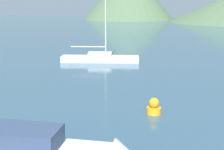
# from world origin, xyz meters

# --- Properties ---
(sailboat_inner) EXTENTS (7.59, 2.75, 7.12)m
(sailboat_inner) POSITION_xyz_m (-3.90, 24.20, 0.39)
(sailboat_inner) COLOR silver
(sailboat_inner) RESTS_ON ground_plane
(buoy_marker) EXTENTS (0.74, 0.74, 0.85)m
(buoy_marker) POSITION_xyz_m (2.52, 10.94, 0.35)
(buoy_marker) COLOR orange
(buoy_marker) RESTS_ON ground_plane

